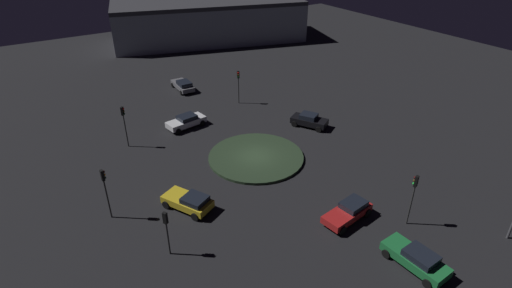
% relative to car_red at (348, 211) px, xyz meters
% --- Properties ---
extents(ground_plane, '(115.92, 115.92, 0.00)m').
position_rel_car_red_xyz_m(ground_plane, '(-1.18, 11.69, -0.74)').
color(ground_plane, black).
extents(roundabout_island, '(9.44, 9.44, 0.26)m').
position_rel_car_red_xyz_m(roundabout_island, '(-1.18, 11.69, -0.61)').
color(roundabout_island, '#263823').
rests_on(roundabout_island, ground_plane).
extents(car_red, '(4.55, 2.45, 1.39)m').
position_rel_car_red_xyz_m(car_red, '(0.00, 0.00, 0.00)').
color(car_red, red).
rests_on(car_red, ground_plane).
extents(car_yellow, '(3.56, 4.55, 1.40)m').
position_rel_car_red_xyz_m(car_yellow, '(-10.06, 7.95, 0.00)').
color(car_yellow, gold).
rests_on(car_yellow, ground_plane).
extents(car_black, '(3.53, 4.37, 1.51)m').
position_rel_car_red_xyz_m(car_black, '(7.64, 14.29, 0.03)').
color(car_black, black).
rests_on(car_black, ground_plane).
extents(car_grey, '(2.10, 4.61, 1.40)m').
position_rel_car_red_xyz_m(car_grey, '(-0.01, 32.12, -0.02)').
color(car_grey, slate).
rests_on(car_grey, ground_plane).
extents(car_white, '(4.61, 2.52, 1.41)m').
position_rel_car_red_xyz_m(car_white, '(-4.20, 21.64, -0.01)').
color(car_white, white).
rests_on(car_white, ground_plane).
extents(car_green, '(2.24, 4.63, 1.45)m').
position_rel_car_red_xyz_m(car_green, '(0.35, -6.17, 0.01)').
color(car_green, '#1E7238').
rests_on(car_green, ground_plane).
extents(traffic_light_northeast, '(0.36, 0.39, 4.28)m').
position_rel_car_red_xyz_m(traffic_light_northeast, '(4.19, 24.20, 2.30)').
color(traffic_light_northeast, '#2D2D2D').
rests_on(traffic_light_northeast, ground_plane).
extents(traffic_light_south, '(0.35, 0.39, 4.47)m').
position_rel_car_red_xyz_m(traffic_light_south, '(3.49, -2.88, 2.43)').
color(traffic_light_south, '#2D2D2D').
rests_on(traffic_light_south, ground_plane).
extents(traffic_light_northwest, '(0.39, 0.38, 4.49)m').
position_rel_car_red_xyz_m(traffic_light_northwest, '(-11.14, 20.81, 2.45)').
color(traffic_light_northwest, '#2D2D2D').
rests_on(traffic_light_northwest, ground_plane).
extents(traffic_light_southwest, '(0.40, 0.37, 3.73)m').
position_rel_car_red_xyz_m(traffic_light_southwest, '(-13.33, 4.02, 1.93)').
color(traffic_light_southwest, '#2D2D2D').
rests_on(traffic_light_southwest, ground_plane).
extents(traffic_light_west, '(0.37, 0.32, 4.48)m').
position_rel_car_red_xyz_m(traffic_light_west, '(-15.75, 10.30, 2.43)').
color(traffic_light_west, '#2D2D2D').
rests_on(traffic_light_west, ground_plane).
extents(store_building, '(36.96, 22.67, 7.35)m').
position_rel_car_red_xyz_m(store_building, '(14.70, 53.28, 2.93)').
color(store_building, '#8C939E').
rests_on(store_building, ground_plane).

